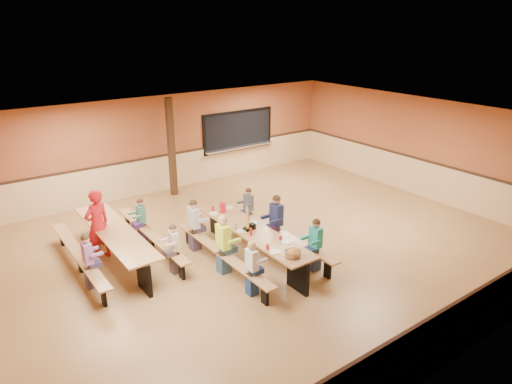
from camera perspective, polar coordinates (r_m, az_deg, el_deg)
ground at (r=11.13m, az=0.88°, el=-6.64°), size 12.00×12.00×0.00m
room_envelope at (r=10.83m, az=0.90°, el=-3.39°), size 12.04×10.04×3.02m
kitchen_pass_through at (r=15.87m, az=-2.22°, el=7.47°), size 2.78×0.28×1.38m
structural_post at (r=14.06m, az=-10.53°, el=5.45°), size 0.18×0.18×3.00m
cafeteria_table_main at (r=10.25m, az=-0.37°, el=-5.85°), size 1.91×3.70×0.74m
cafeteria_table_second at (r=10.69m, az=-17.12°, el=-5.68°), size 1.91×3.70×0.74m
seated_child_white_left at (r=9.00m, az=-0.52°, el=-9.55°), size 0.34×0.28×1.15m
seated_adult_yellow at (r=9.74m, az=-4.11°, el=-6.57°), size 0.42×0.34×1.31m
seated_child_grey_left at (r=10.77m, az=-7.73°, el=-4.15°), size 0.38×0.31×1.24m
seated_child_teal_right at (r=9.91m, az=7.41°, el=-6.60°), size 0.36×0.29×1.19m
seated_child_navy_right at (r=10.80m, az=2.55°, el=-3.72°), size 0.41×0.34×1.29m
seated_child_char_right at (r=11.68m, az=-0.93°, el=-2.21°), size 0.33×0.27×1.13m
seated_child_purple_sec at (r=9.82m, az=-20.21°, el=-8.17°), size 0.35×0.28×1.16m
seated_child_green_sec at (r=11.37m, az=-14.12°, el=-3.53°), size 0.33×0.27×1.13m
seated_child_tan_sec at (r=9.89m, az=-10.19°, el=-7.04°), size 0.33×0.27×1.12m
standing_woman at (r=10.77m, az=-19.19°, el=-3.89°), size 0.71×0.58×1.67m
punch_pitcher at (r=11.07m, az=-4.20°, el=-1.99°), size 0.16×0.16×0.22m
chip_bowl at (r=9.06m, az=4.63°, el=-7.65°), size 0.32×0.32×0.15m
napkin_dispenser at (r=10.19m, az=-0.47°, el=-4.29°), size 0.10×0.14×0.13m
condiment_mustard at (r=10.10m, az=-1.02°, el=-4.40°), size 0.06×0.06×0.17m
condiment_ketchup at (r=9.88m, az=-0.65°, el=-5.00°), size 0.06×0.06×0.17m
table_paddle at (r=10.09m, az=-1.09°, el=-4.10°), size 0.16×0.16×0.56m
place_settings at (r=10.14m, az=-0.37°, el=-4.49°), size 0.65×3.30×0.11m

